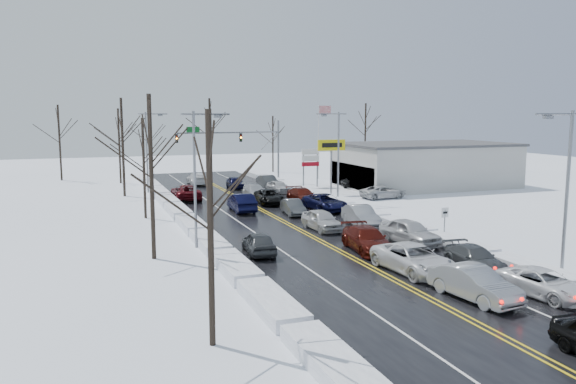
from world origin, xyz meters
name	(u,v)px	position (x,y,z in m)	size (l,w,h in m)	color
ground	(294,227)	(0.00, 0.00, 0.00)	(160.00, 160.00, 0.00)	white
road_surface	(285,223)	(0.00, 2.00, 0.01)	(14.00, 84.00, 0.01)	black
snow_bank_left	(193,229)	(-7.60, 2.00, 0.00)	(1.65, 72.00, 0.63)	white
snow_bank_right	(368,217)	(7.60, 2.00, 0.00)	(1.65, 72.00, 0.63)	white
traffic_signal_mast	(240,141)	(3.45, 27.99, 5.48)	(13.28, 0.39, 8.00)	slate
tires_plus_sign	(331,149)	(10.50, 15.99, 4.99)	(3.20, 0.34, 6.00)	slate
used_vehicles_sign	(310,160)	(10.50, 22.00, 3.32)	(2.20, 0.22, 4.65)	slate
speed_limit_sign	(445,218)	(8.20, -8.00, 1.63)	(0.55, 0.09, 2.35)	slate
flagpole	(320,135)	(15.17, 30.00, 5.93)	(1.87, 1.20, 10.00)	silver
dealership_building	(425,165)	(23.98, 18.00, 2.66)	(20.40, 12.40, 5.30)	#B5B5B0
streetlight_se	(565,181)	(8.30, -18.00, 5.31)	(3.20, 0.25, 9.00)	slate
streetlight_ne	(337,150)	(8.30, 10.00, 5.31)	(3.20, 0.25, 9.00)	slate
streetlight_sw	(198,168)	(-8.30, -4.00, 5.31)	(3.20, 0.25, 9.00)	slate
streetlight_nw	(148,145)	(-8.30, 24.00, 5.31)	(3.20, 0.25, 9.00)	slate
tree_left_a	(210,183)	(-11.00, -20.00, 6.29)	(3.60, 3.60, 9.00)	#2D231C
tree_left_b	(150,145)	(-11.50, -6.00, 6.99)	(4.00, 4.00, 10.00)	#2D231C
tree_left_c	(143,148)	(-10.50, 8.00, 5.94)	(3.40, 3.40, 8.50)	#2D231C
tree_left_d	(122,128)	(-11.20, 22.00, 7.33)	(4.20, 4.20, 10.50)	#2D231C
tree_left_e	(119,131)	(-10.80, 34.00, 6.64)	(3.80, 3.80, 9.50)	#2D231C
tree_far_a	(59,128)	(-18.00, 40.00, 6.99)	(4.00, 4.00, 10.00)	#2D231C
tree_far_b	(151,132)	(-6.00, 41.00, 6.29)	(3.60, 3.60, 9.00)	#2D231C
tree_far_c	(210,122)	(2.00, 39.00, 7.68)	(4.40, 4.40, 11.00)	#2D231C
tree_far_d	(273,133)	(12.00, 40.50, 5.94)	(3.40, 3.40, 8.50)	#2D231C
tree_far_e	(365,123)	(28.00, 41.00, 7.33)	(4.20, 4.20, 10.50)	#2D231C
queued_car_1	(473,299)	(1.91, -19.10, 0.00)	(1.69, 4.85, 1.60)	#A0A3A7
queued_car_2	(413,272)	(1.77, -14.12, 0.00)	(2.61, 5.66, 1.57)	white
queued_car_3	(367,251)	(1.69, -8.81, 0.00)	(2.16, 5.32, 1.54)	#450E09
queued_car_4	(322,230)	(1.62, -1.69, 0.00)	(1.83, 4.55, 1.55)	#BDBDC0
queued_car_5	(293,215)	(1.86, 5.17, 0.00)	(1.42, 4.09, 1.35)	#424547
queued_car_6	(269,204)	(1.80, 11.60, 0.00)	(2.34, 5.08, 1.41)	black
queued_car_7	(255,198)	(1.70, 16.13, 0.00)	(1.95, 4.79, 1.39)	#A5A8AD
queued_car_8	(235,189)	(1.59, 23.88, 0.00)	(1.65, 4.11, 1.40)	black
queued_car_10	(543,296)	(5.39, -19.90, 0.00)	(2.19, 4.75, 1.32)	white
queued_car_11	(474,270)	(5.35, -14.85, 0.00)	(1.87, 4.61, 1.34)	#3F4244
queued_car_12	(409,244)	(5.38, -8.04, 0.00)	(1.99, 4.96, 1.69)	#BBBBBD
queued_car_13	(361,226)	(5.18, -1.26, 0.00)	(1.70, 4.87, 1.60)	#93959A
queued_car_14	(325,210)	(5.44, 6.24, 0.00)	(2.49, 5.40, 1.50)	black
queued_car_15	(303,203)	(5.14, 11.09, 0.00)	(2.04, 5.01, 1.46)	#471009
queued_car_16	(279,193)	(5.28, 18.73, 0.00)	(1.63, 4.05, 1.38)	silver
queued_car_17	(268,188)	(5.38, 22.85, 0.00)	(1.60, 4.58, 1.51)	#3A3D3F
oncoming_car_0	(242,211)	(-1.92, 8.36, 0.00)	(1.75, 5.02, 1.65)	black
oncoming_car_1	(186,200)	(-5.43, 17.16, 0.00)	(2.62, 5.68, 1.58)	#520B11
oncoming_car_2	(197,185)	(-1.90, 29.13, 0.00)	(2.11, 5.18, 1.50)	white
oncoming_car_3	(259,254)	(-5.09, -7.03, 0.00)	(1.70, 4.23, 1.44)	#3F4144
parked_car_0	(383,198)	(14.15, 10.89, 0.00)	(2.23, 4.84, 1.35)	#BCBCBE
parked_car_1	(389,192)	(17.13, 14.66, 0.00)	(2.21, 5.44, 1.58)	#B8B8BA
parked_car_2	(348,187)	(14.83, 20.52, 0.00)	(1.95, 4.85, 1.65)	black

